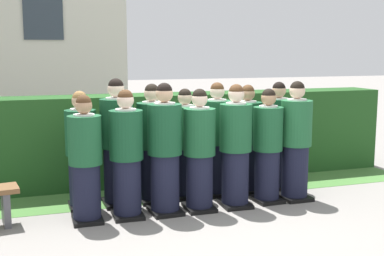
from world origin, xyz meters
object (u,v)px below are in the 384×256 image
Objects in this scene: student_front_row_0 at (86,162)px; student_front_row_2 at (165,152)px; student_rear_row_3 at (185,146)px; student_rear_row_2 at (152,146)px; student_front_row_3 at (200,153)px; student_rear_row_4 at (217,142)px; student_front_row_6 at (296,144)px; student_rear_row_6 at (278,138)px; student_front_row_1 at (127,157)px; student_rear_row_0 at (81,153)px; student_rear_row_1 at (117,145)px; student_rear_row_5 at (247,141)px; student_front_row_5 at (267,148)px; student_front_row_4 at (236,149)px.

student_front_row_0 is 1.00m from student_front_row_2.
student_rear_row_2 is at bearing -173.62° from student_rear_row_3.
student_rear_row_4 is at bearing 51.75° from student_front_row_3.
student_rear_row_6 is (0.03, 0.59, -0.02)m from student_front_row_6.
student_front_row_2 is 1.08× the size of student_rear_row_3.
student_front_row_1 is at bearing 179.24° from student_front_row_3.
student_rear_row_0 is at bearing -179.31° from student_rear_row_4.
student_rear_row_6 is at bearing 0.40° from student_rear_row_3.
student_rear_row_1 is at bearing 49.24° from student_front_row_0.
student_front_row_6 is 0.74m from student_rear_row_5.
student_rear_row_6 is at bearing 1.88° from student_rear_row_2.
student_front_row_2 is 1.08× the size of student_rear_row_0.
student_front_row_0 is 1.00× the size of student_rear_row_3.
student_front_row_0 is 2.03m from student_rear_row_4.
student_rear_row_3 is at bearing 90.76° from student_front_row_3.
student_front_row_5 is at bearing 1.75° from student_front_row_2.
student_rear_row_1 is at bearing -178.84° from student_rear_row_4.
student_rear_row_5 is (-0.49, 0.55, -0.04)m from student_front_row_6.
student_rear_row_2 reaches higher than student_rear_row_4.
student_front_row_4 is at bearing -0.44° from student_front_row_1.
student_rear_row_1 reaches higher than student_rear_row_3.
student_front_row_6 reaches higher than student_front_row_5.
student_front_row_5 is at bearing -128.78° from student_rear_row_6.
student_rear_row_6 is (0.46, 0.58, 0.02)m from student_front_row_5.
student_front_row_4 reaches higher than student_front_row_3.
student_front_row_4 reaches higher than student_rear_row_3.
student_rear_row_3 is 0.96× the size of student_rear_row_6.
student_front_row_2 is at bearing -127.06° from student_rear_row_3.
student_front_row_5 reaches higher than student_front_row_0.
student_front_row_3 is 1.01m from student_front_row_5.
student_rear_row_0 is at bearing -179.50° from student_rear_row_5.
student_front_row_1 is at bearing 179.56° from student_front_row_4.
student_rear_row_4 is at bearing 1.82° from student_rear_row_2.
student_front_row_5 is 0.94× the size of student_front_row_6.
student_rear_row_1 is (-0.51, 0.56, 0.02)m from student_front_row_2.
student_front_row_5 is at bearing 3.18° from student_front_row_3.
student_rear_row_0 is 0.96× the size of student_rear_row_4.
student_front_row_5 is 0.96× the size of student_rear_row_4.
student_front_row_3 is 0.97× the size of student_front_row_4.
student_rear_row_4 reaches higher than student_rear_row_6.
student_front_row_4 is 0.99× the size of student_front_row_6.
student_rear_row_6 is at bearing 51.22° from student_front_row_5.
student_rear_row_4 is (-0.97, 0.56, -0.01)m from student_front_row_6.
student_rear_row_4 is at bearing 179.76° from student_rear_row_5.
student_rear_row_1 is (-1.99, 0.51, 0.07)m from student_front_row_5.
student_rear_row_0 reaches higher than student_rear_row_3.
student_rear_row_6 is (0.97, 0.63, -0.01)m from student_front_row_4.
student_front_row_4 is 1.15m from student_rear_row_2.
student_front_row_3 is at bearing -178.34° from student_front_row_6.
student_rear_row_0 is (-2.47, 0.52, -0.00)m from student_front_row_5.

